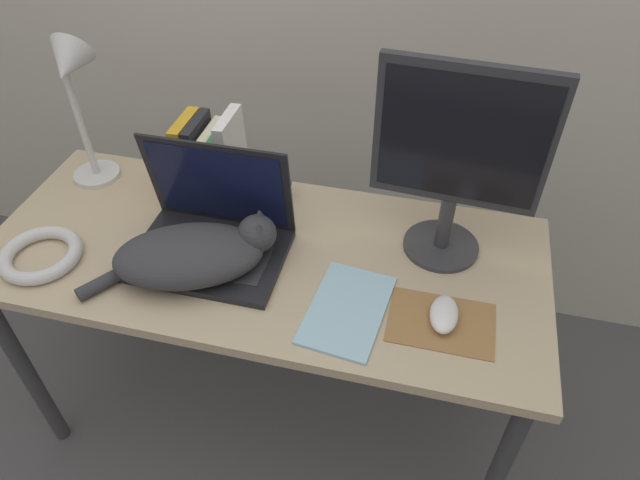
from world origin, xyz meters
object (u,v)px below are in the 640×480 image
Objects in this scene: laptop at (212,234)px; cable_coil at (40,255)px; cat at (195,254)px; book_row at (213,161)px; external_monitor at (458,157)px; desk_lamp at (74,89)px; computer_mouse at (444,314)px; notepad at (347,309)px; webcam at (285,184)px.

laptop reaches higher than cable_coil.
book_row reaches higher than cat.
cat is 0.64m from external_monitor.
external_monitor is at bearing 16.28° from cable_coil.
laptop is at bearing -23.72° from desk_lamp.
external_monitor is 0.96m from desk_lamp.
computer_mouse is (0.58, -0.10, -0.03)m from laptop.
cat is 1.65× the size of book_row.
laptop is at bearing 161.97° from notepad.
cat is at bearing 8.07° from cable_coil.
book_row is at bearing 143.38° from notepad.
desk_lamp is 6.72× the size of webcam.
cable_coil is (-0.97, -0.04, -0.00)m from computer_mouse.
desk_lamp is at bearing 158.91° from notepad.
computer_mouse is at bearing -9.49° from laptop.
notepad is at bearing -55.44° from webcam.
cat is 0.87× the size of external_monitor.
cable_coil is at bearing -163.72° from external_monitor.
external_monitor is 0.35m from computer_mouse.
book_row is 0.20m from webcam.
laptop is 0.42m from cable_coil.
webcam is at bearing 124.56° from notepad.
book_row is at bearing 46.43° from cable_coil.
desk_lamp is 0.58m from webcam.
desk_lamp reaches higher than notepad.
book_row is 0.94× the size of notepad.
webcam is (-0.25, 0.37, 0.04)m from notepad.
cat is 0.39m from cable_coil.
laptop is at bearing -70.75° from book_row.
desk_lamp reaches higher than cat.
computer_mouse is 1.65× the size of webcam.
book_row is (-0.07, 0.21, 0.06)m from laptop.
desk_lamp is at bearing 177.67° from external_monitor.
desk_lamp reaches higher than webcam.
cable_coil is (-0.33, -0.34, -0.10)m from book_row.
notepad is (0.44, -0.32, -0.11)m from book_row.
external_monitor is 1.11× the size of desk_lamp.
desk_lamp is (-0.40, 0.26, 0.24)m from cat.
desk_lamp is 0.42m from cable_coil.
desk_lamp is (-0.96, 0.04, 0.02)m from external_monitor.
webcam is (-0.44, 0.11, -0.23)m from external_monitor.
webcam is (0.52, 0.07, -0.25)m from desk_lamp.
desk_lamp reaches higher than book_row.
webcam reaches higher than cable_coil.
book_row reaches higher than cable_coil.
notepad is (0.38, -0.04, -0.05)m from cat.
cat is 6.48× the size of webcam.
computer_mouse is (0.03, -0.24, -0.25)m from external_monitor.
computer_mouse is at bearing -36.65° from webcam.
cat is 0.59m from computer_mouse.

